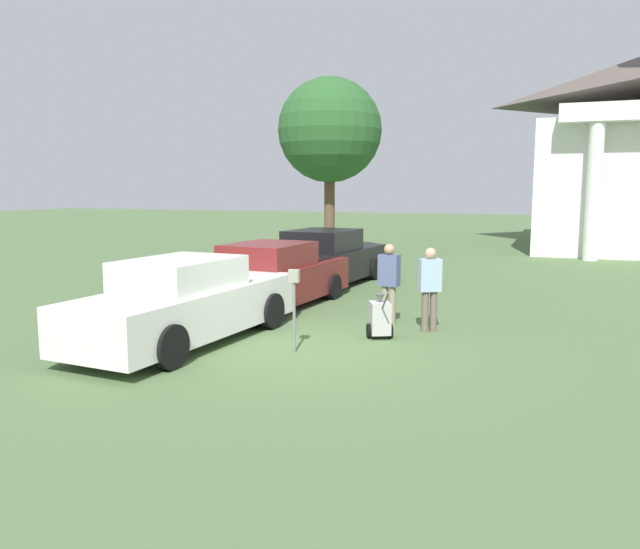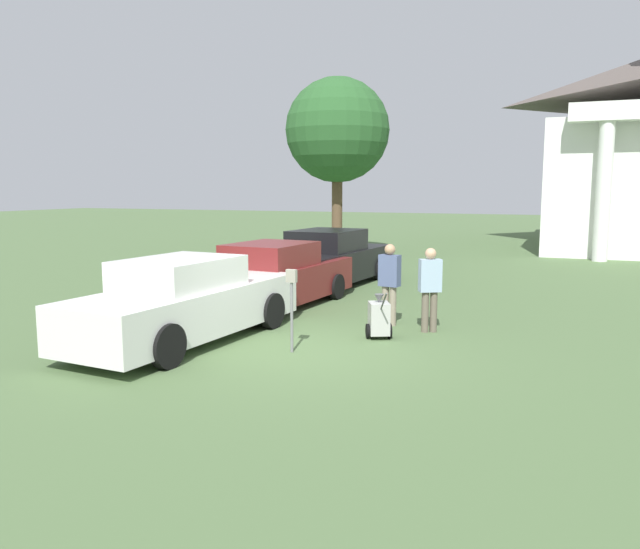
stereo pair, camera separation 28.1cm
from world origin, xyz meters
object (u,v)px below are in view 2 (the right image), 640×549
person_worker (389,279)px  equipment_cart (379,318)px  parked_car_white (186,302)px  parking_meter (292,295)px  parked_car_black (329,260)px  person_supervisor (430,285)px  parked_car_maroon (275,277)px

person_worker → equipment_cart: bearing=106.1°
parked_car_white → parking_meter: size_ratio=3.63×
equipment_cart → parked_car_black: bearing=93.1°
parked_car_black → person_worker: person_worker is taller
parked_car_black → equipment_cart: parked_car_black is taller
parked_car_white → person_supervisor: bearing=35.8°
person_supervisor → person_worker: bearing=-47.0°
parking_meter → parked_car_maroon: bearing=120.2°
parked_car_black → parked_car_maroon: bearing=-85.4°
person_worker → equipment_cart: 1.31m
parked_car_maroon → person_supervisor: 4.18m
parked_car_white → equipment_cart: 3.59m
parked_car_white → parked_car_maroon: 3.66m
parked_car_white → equipment_cart: (3.22, 1.54, -0.34)m
parking_meter → person_worker: size_ratio=0.86×
person_worker → person_supervisor: (0.90, -0.30, -0.01)m
person_supervisor → parked_car_white: bearing=2.7°
parking_meter → person_supervisor: size_ratio=0.87×
parked_car_black → parking_meter: 7.56m
person_supervisor → equipment_cart: (-0.76, -0.88, -0.55)m
parked_car_black → parking_meter: parked_car_black is taller
person_worker → parking_meter: bearing=79.9°
parked_car_white → equipment_cart: bearing=30.2°
parked_car_white → person_supervisor: person_supervisor is taller
parked_car_black → person_supervisor: person_supervisor is taller
parked_car_black → person_worker: bearing=-51.3°
parked_car_white → parked_car_black: parked_car_black is taller
parked_car_maroon → person_supervisor: (3.99, -1.24, 0.24)m
parked_car_black → parking_meter: (2.12, -7.25, 0.26)m
parked_car_white → equipment_cart: size_ratio=5.24×
equipment_cart → parked_car_maroon: bearing=120.4°
parked_car_black → person_supervisor: bearing=-46.0°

